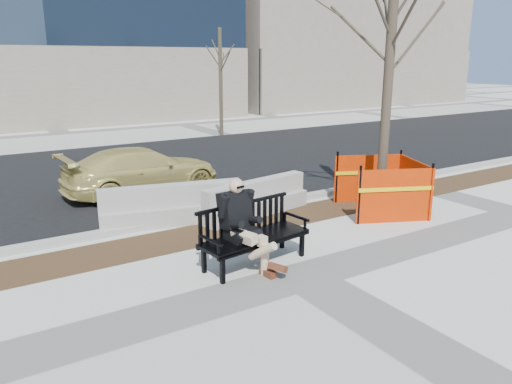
{
  "coord_description": "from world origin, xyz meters",
  "views": [
    {
      "loc": [
        -4.52,
        -5.77,
        3.39
      ],
      "look_at": [
        0.0,
        1.41,
        1.08
      ],
      "focal_mm": 34.42,
      "sensor_mm": 36.0,
      "label": 1
    }
  ],
  "objects_px": {
    "tree_fence": "(379,211)",
    "jersey_barrier_right": "(256,215)",
    "bench": "(255,264)",
    "sedan": "(144,192)",
    "seated_man": "(241,267)",
    "jersey_barrier_left": "(173,223)"
  },
  "relations": [
    {
      "from": "bench",
      "to": "tree_fence",
      "type": "distance_m",
      "value": 4.15
    },
    {
      "from": "seated_man",
      "to": "jersey_barrier_right",
      "type": "distance_m",
      "value": 2.89
    },
    {
      "from": "seated_man",
      "to": "jersey_barrier_right",
      "type": "xyz_separation_m",
      "value": [
        1.75,
        2.3,
        0.0
      ]
    },
    {
      "from": "bench",
      "to": "tree_fence",
      "type": "xyz_separation_m",
      "value": [
        4.02,
        1.03,
        0.0
      ]
    },
    {
      "from": "bench",
      "to": "jersey_barrier_left",
      "type": "relative_size",
      "value": 0.66
    },
    {
      "from": "jersey_barrier_right",
      "to": "sedan",
      "type": "bearing_deg",
      "value": 104.53
    },
    {
      "from": "seated_man",
      "to": "jersey_barrier_left",
      "type": "bearing_deg",
      "value": 83.97
    },
    {
      "from": "bench",
      "to": "tree_fence",
      "type": "relative_size",
      "value": 0.31
    },
    {
      "from": "bench",
      "to": "seated_man",
      "type": "distance_m",
      "value": 0.27
    },
    {
      "from": "seated_man",
      "to": "tree_fence",
      "type": "height_order",
      "value": "tree_fence"
    },
    {
      "from": "bench",
      "to": "seated_man",
      "type": "height_order",
      "value": "seated_man"
    },
    {
      "from": "tree_fence",
      "to": "jersey_barrier_right",
      "type": "height_order",
      "value": "tree_fence"
    },
    {
      "from": "seated_man",
      "to": "bench",
      "type": "bearing_deg",
      "value": -11.51
    },
    {
      "from": "sedan",
      "to": "jersey_barrier_left",
      "type": "relative_size",
      "value": 1.36
    },
    {
      "from": "tree_fence",
      "to": "sedan",
      "type": "relative_size",
      "value": 1.56
    },
    {
      "from": "jersey_barrier_left",
      "to": "tree_fence",
      "type": "bearing_deg",
      "value": -8.44
    },
    {
      "from": "sedan",
      "to": "jersey_barrier_right",
      "type": "height_order",
      "value": "sedan"
    },
    {
      "from": "jersey_barrier_left",
      "to": "jersey_barrier_right",
      "type": "height_order",
      "value": "jersey_barrier_left"
    },
    {
      "from": "jersey_barrier_left",
      "to": "seated_man",
      "type": "bearing_deg",
      "value": -75.4
    },
    {
      "from": "bench",
      "to": "jersey_barrier_right",
      "type": "bearing_deg",
      "value": 50.06
    },
    {
      "from": "tree_fence",
      "to": "sedan",
      "type": "xyz_separation_m",
      "value": [
        -4.02,
        4.5,
        0.0
      ]
    },
    {
      "from": "seated_man",
      "to": "tree_fence",
      "type": "relative_size",
      "value": 0.24
    }
  ]
}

